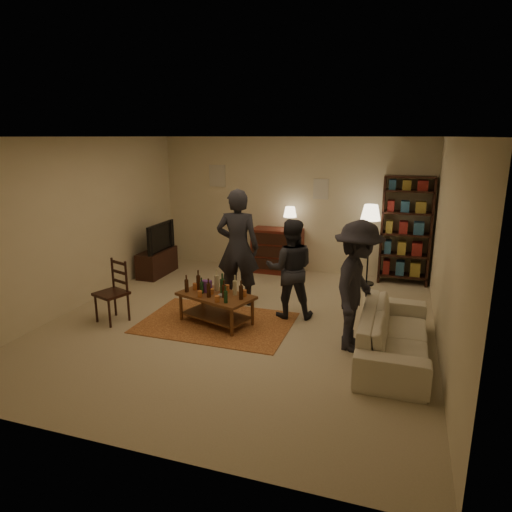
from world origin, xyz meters
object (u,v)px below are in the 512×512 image
at_px(tv_stand, 157,256).
at_px(sofa, 394,334).
at_px(bookshelf, 406,229).
at_px(person_left, 238,248).
at_px(dresser, 278,250).
at_px(floor_lamp, 370,218).
at_px(coffee_table, 216,298).
at_px(person_right, 290,269).
at_px(person_by_sofa, 357,286).
at_px(dining_chair, 114,289).

bearing_deg(tv_stand, sofa, -25.34).
distance_m(bookshelf, person_left, 3.27).
xyz_separation_m(dresser, floor_lamp, (1.81, -0.24, 0.79)).
relative_size(coffee_table, dresser, 0.91).
xyz_separation_m(tv_stand, bookshelf, (4.69, 0.98, 0.65)).
bearing_deg(tv_stand, person_right, -23.21).
bearing_deg(sofa, dresser, 37.54).
bearing_deg(person_by_sofa, dining_chair, 100.08).
xyz_separation_m(dining_chair, sofa, (4.03, 0.09, -0.19)).
bearing_deg(person_by_sofa, bookshelf, -2.76).
relative_size(dining_chair, bookshelf, 0.47).
bearing_deg(dining_chair, sofa, 20.82).
height_order(coffee_table, dining_chair, dining_chair).
bearing_deg(dining_chair, person_by_sofa, 22.36).
bearing_deg(dresser, person_by_sofa, -58.01).
bearing_deg(floor_lamp, bookshelf, 26.24).
bearing_deg(bookshelf, sofa, -90.82).
xyz_separation_m(coffee_table, tv_stand, (-2.10, 1.92, -0.02)).
distance_m(person_right, person_by_sofa, 1.35).
relative_size(floor_lamp, person_left, 0.79).
xyz_separation_m(tv_stand, person_left, (2.12, -1.03, 0.57)).
height_order(sofa, person_right, person_right).
xyz_separation_m(bookshelf, person_right, (-1.62, -2.29, -0.27)).
relative_size(tv_stand, person_by_sofa, 0.62).
height_order(tv_stand, person_by_sofa, person_by_sofa).
height_order(tv_stand, person_right, person_right).
height_order(tv_stand, sofa, tv_stand).
xyz_separation_m(dining_chair, person_left, (1.50, 1.26, 0.46)).
relative_size(dresser, person_right, 0.89).
height_order(bookshelf, person_by_sofa, bookshelf).
distance_m(coffee_table, floor_lamp, 3.36).
height_order(coffee_table, person_right, person_right).
relative_size(floor_lamp, person_right, 0.99).
bearing_deg(bookshelf, person_right, -125.30).
bearing_deg(dresser, bookshelf, 1.57).
bearing_deg(tv_stand, person_left, -25.91).
height_order(coffee_table, dresser, dresser).
distance_m(floor_lamp, person_right, 2.28).
bearing_deg(person_right, sofa, 135.61).
relative_size(tv_stand, sofa, 0.51).
relative_size(person_right, person_by_sofa, 0.89).
bearing_deg(coffee_table, tv_stand, 137.56).
height_order(dining_chair, dresser, dresser).
bearing_deg(tv_stand, dining_chair, -75.00).
bearing_deg(dresser, coffee_table, -93.15).
height_order(bookshelf, person_right, bookshelf).
height_order(coffee_table, person_by_sofa, person_by_sofa).
distance_m(dresser, person_left, 2.01).
bearing_deg(dresser, person_right, -69.94).
height_order(coffee_table, tv_stand, tv_stand).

